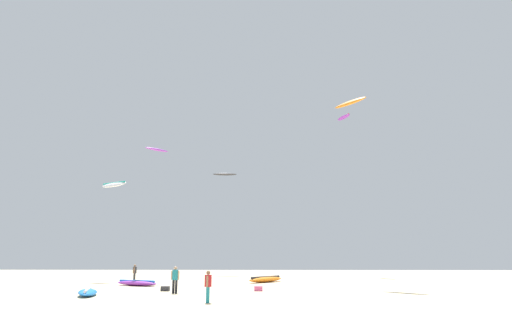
% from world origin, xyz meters
% --- Properties ---
extents(ground_plane, '(120.00, 120.00, 0.00)m').
position_xyz_m(ground_plane, '(0.00, 0.00, 0.00)').
color(ground_plane, beige).
extents(person_foreground, '(0.36, 0.52, 1.57)m').
position_xyz_m(person_foreground, '(-2.06, 6.44, 0.92)').
color(person_foreground, teal).
rests_on(person_foreground, ground).
extents(person_midground, '(0.35, 0.52, 1.56)m').
position_xyz_m(person_midground, '(-11.32, 24.34, 0.91)').
color(person_midground, '#2D2D33').
rests_on(person_midground, ground).
extents(person_left, '(0.55, 0.38, 1.66)m').
position_xyz_m(person_left, '(-4.90, 11.93, 0.97)').
color(person_left, black).
rests_on(person_left, ground).
extents(kite_grounded_near, '(2.06, 3.75, 0.47)m').
position_xyz_m(kite_grounded_near, '(-9.70, 10.17, 0.21)').
color(kite_grounded_near, blue).
rests_on(kite_grounded_near, ground).
extents(kite_grounded_mid, '(3.95, 2.66, 0.49)m').
position_xyz_m(kite_grounded_mid, '(-9.37, 18.71, 0.22)').
color(kite_grounded_mid, purple).
rests_on(kite_grounded_mid, ground).
extents(kite_grounded_far, '(3.74, 4.46, 0.58)m').
position_xyz_m(kite_grounded_far, '(0.81, 23.83, 0.26)').
color(kite_grounded_far, orange).
rests_on(kite_grounded_far, ground).
extents(cooler_box, '(0.56, 0.36, 0.32)m').
position_xyz_m(cooler_box, '(-5.92, 13.71, 0.16)').
color(cooler_box, '#2D2D33').
rests_on(cooler_box, ground).
extents(gear_bag, '(0.56, 0.36, 0.32)m').
position_xyz_m(gear_bag, '(0.34, 13.88, 0.16)').
color(gear_bag, '#E5598C').
rests_on(gear_bag, ground).
extents(kite_aloft_0, '(1.77, 2.86, 0.35)m').
position_xyz_m(kite_aloft_0, '(11.55, 39.64, 20.93)').
color(kite_aloft_0, purple).
extents(kite_aloft_1, '(3.46, 2.57, 0.85)m').
position_xyz_m(kite_aloft_1, '(-14.49, 26.11, 9.42)').
color(kite_aloft_1, white).
extents(kite_aloft_2, '(3.33, 1.13, 0.36)m').
position_xyz_m(kite_aloft_2, '(-4.82, 41.50, 13.43)').
color(kite_aloft_2, '#2D2D33').
extents(kite_aloft_3, '(2.92, 3.16, 0.77)m').
position_xyz_m(kite_aloft_3, '(8.23, 19.27, 15.35)').
color(kite_aloft_3, orange).
extents(kite_aloft_4, '(2.32, 2.23, 0.38)m').
position_xyz_m(kite_aloft_4, '(-9.90, 24.58, 12.63)').
color(kite_aloft_4, purple).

